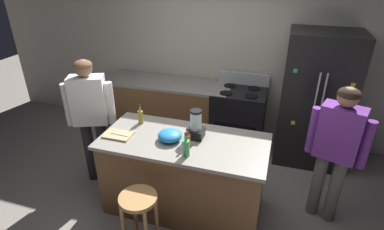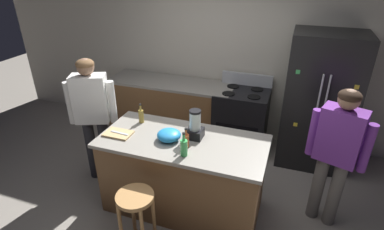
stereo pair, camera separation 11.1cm
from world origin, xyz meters
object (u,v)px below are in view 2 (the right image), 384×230
object	(u,v)px
bar_stool	(136,207)
bottle_vinegar	(141,116)
kitchen_island	(183,174)
bottle_soda	(184,147)
cutting_board	(118,134)
person_by_island_left	(92,110)
blender_appliance	(195,126)
stove_range	(241,119)
person_by_sink_right	(337,148)
refrigerator	(319,102)
mixing_bowl	(169,135)
bottle_cooking_sauce	(186,140)
chef_knife	(120,133)

from	to	relation	value
bar_stool	bottle_vinegar	world-z (taller)	bottle_vinegar
kitchen_island	bottle_soda	bearing A→B (deg)	-66.35
cutting_board	person_by_island_left	bearing A→B (deg)	150.49
bar_stool	bottle_vinegar	xyz separation A→B (m)	(-0.38, 0.90, 0.48)
kitchen_island	blender_appliance	distance (m)	0.61
stove_range	bottle_vinegar	bearing A→B (deg)	-125.67
kitchen_island	person_by_sink_right	xyz separation A→B (m)	(1.52, 0.33, 0.49)
refrigerator	mixing_bowl	size ratio (longest dim) A/B	7.28
blender_appliance	refrigerator	bearing A→B (deg)	47.90
refrigerator	cutting_board	distance (m)	2.64
mixing_bowl	bottle_soda	bearing A→B (deg)	-40.93
stove_range	bar_stool	distance (m)	2.29
bottle_soda	bottle_cooking_sauce	distance (m)	0.16
person_by_sink_right	chef_knife	size ratio (longest dim) A/B	7.14
blender_appliance	mixing_bowl	bearing A→B (deg)	-150.26
bottle_soda	chef_knife	world-z (taller)	bottle_soda
person_by_island_left	chef_knife	world-z (taller)	person_by_island_left
bottle_soda	chef_knife	size ratio (longest dim) A/B	1.16
mixing_bowl	cutting_board	size ratio (longest dim) A/B	0.84
stove_range	bottle_cooking_sauce	xyz separation A→B (m)	(-0.27, -1.64, 0.53)
bottle_cooking_sauce	chef_knife	distance (m)	0.77
person_by_sink_right	kitchen_island	bearing A→B (deg)	-167.88
refrigerator	person_by_island_left	world-z (taller)	refrigerator
cutting_board	refrigerator	bearing A→B (deg)	38.03
stove_range	mixing_bowl	bearing A→B (deg)	-107.26
kitchen_island	chef_knife	world-z (taller)	chef_knife
stove_range	bottle_cooking_sauce	size ratio (longest dim) A/B	5.08
bottle_soda	bottle_cooking_sauce	xyz separation A→B (m)	(-0.04, 0.15, -0.02)
bar_stool	cutting_board	size ratio (longest dim) A/B	2.24
refrigerator	bottle_vinegar	distance (m)	2.36
person_by_island_left	bottle_soda	world-z (taller)	person_by_island_left
mixing_bowl	blender_appliance	bearing A→B (deg)	29.74
kitchen_island	blender_appliance	bearing A→B (deg)	40.62
stove_range	bottle_soda	world-z (taller)	bottle_soda
mixing_bowl	refrigerator	bearing A→B (deg)	45.60
bottle_vinegar	bottle_cooking_sauce	bearing A→B (deg)	-25.41
person_by_sink_right	mixing_bowl	xyz separation A→B (m)	(-1.66, -0.37, 0.03)
person_by_island_left	bottle_vinegar	distance (m)	0.65
bar_stool	bottle_vinegar	size ratio (longest dim) A/B	2.85
person_by_sink_right	blender_appliance	xyz separation A→B (m)	(-1.42, -0.24, 0.10)
refrigerator	bar_stool	xyz separation A→B (m)	(-1.59, -2.19, -0.40)
bottle_cooking_sauce	cutting_board	size ratio (longest dim) A/B	0.72
blender_appliance	chef_knife	xyz separation A→B (m)	(-0.79, -0.22, -0.11)
refrigerator	stove_range	bearing A→B (deg)	178.62
bottle_vinegar	person_by_sink_right	bearing A→B (deg)	3.24
refrigerator	chef_knife	xyz separation A→B (m)	(-2.06, -1.63, 0.02)
kitchen_island	person_by_sink_right	size ratio (longest dim) A/B	1.13
stove_range	cutting_board	bearing A→B (deg)	-122.56
stove_range	mixing_bowl	distance (m)	1.72
refrigerator	bar_stool	size ratio (longest dim) A/B	2.74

